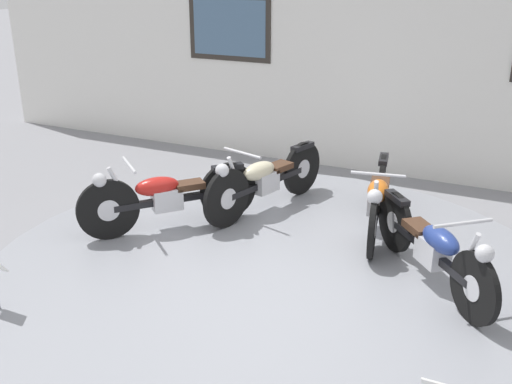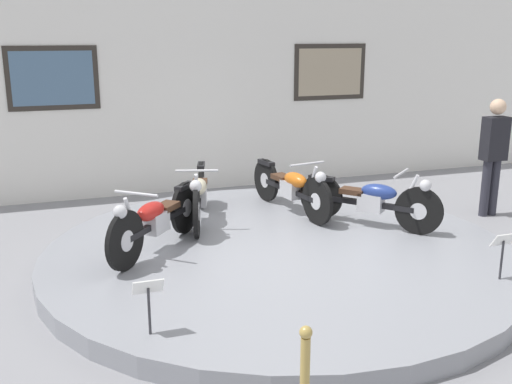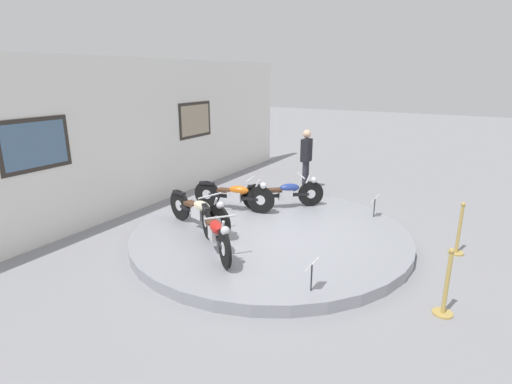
% 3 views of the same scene
% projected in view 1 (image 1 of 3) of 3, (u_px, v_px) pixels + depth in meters
% --- Properties ---
extents(ground_plane, '(60.00, 60.00, 0.00)m').
position_uv_depth(ground_plane, '(272.00, 287.00, 5.84)').
color(ground_plane, gray).
extents(display_platform, '(5.62, 5.62, 0.21)m').
position_uv_depth(display_platform, '(272.00, 278.00, 5.80)').
color(display_platform, gray).
rests_on(display_platform, ground_plane).
extents(back_wall, '(14.00, 0.22, 3.64)m').
position_uv_depth(back_wall, '(384.00, 48.00, 8.42)').
color(back_wall, white).
rests_on(back_wall, ground_plane).
extents(motorcycle_red, '(1.35, 1.56, 0.81)m').
position_uv_depth(motorcycle_red, '(167.00, 195.00, 6.49)').
color(motorcycle_red, black).
rests_on(motorcycle_red, display_platform).
extents(motorcycle_cream, '(0.69, 1.96, 0.81)m').
position_uv_depth(motorcycle_cream, '(265.00, 178.00, 6.98)').
color(motorcycle_cream, black).
rests_on(motorcycle_cream, display_platform).
extents(motorcycle_orange, '(0.55, 1.97, 0.80)m').
position_uv_depth(motorcycle_orange, '(378.00, 197.00, 6.44)').
color(motorcycle_orange, black).
rests_on(motorcycle_orange, display_platform).
extents(motorcycle_blue, '(1.32, 1.53, 0.78)m').
position_uv_depth(motorcycle_blue, '(433.00, 247.00, 5.36)').
color(motorcycle_blue, black).
rests_on(motorcycle_blue, display_platform).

